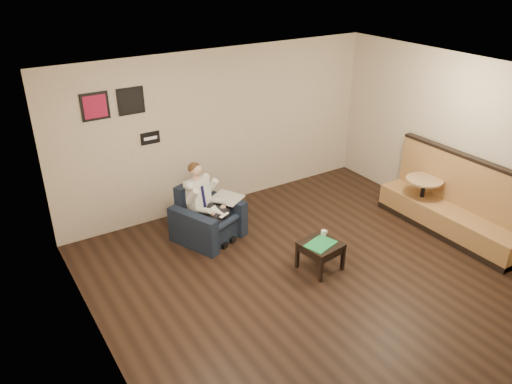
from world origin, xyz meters
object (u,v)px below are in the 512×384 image
coffee_mug (323,233)px  cafe_table (421,199)px  armchair (208,214)px  seated_man (213,207)px  smartphone (316,237)px  green_folder (321,244)px  banquette (452,197)px  side_table (320,256)px

coffee_mug → cafe_table: cafe_table is taller
armchair → seated_man: bearing=-90.0°
armchair → smartphone: size_ratio=6.76×
seated_man → cafe_table: 3.58m
green_folder → banquette: banquette is taller
smartphone → cafe_table: cafe_table is taller
seated_man → banquette: banquette is taller
side_table → banquette: size_ratio=0.21×
green_folder → smartphone: size_ratio=3.21×
side_table → smartphone: size_ratio=3.93×
armchair → banquette: (3.42, -1.95, 0.20)m
seated_man → cafe_table: bearing=-43.5°
green_folder → coffee_mug: coffee_mug is taller
seated_man → banquette: bearing=-50.7°
side_table → smartphone: (0.03, 0.16, 0.22)m
cafe_table → side_table: bearing=-174.3°
armchair → green_folder: 1.92m
banquette → cafe_table: 0.60m
seated_man → banquette: (3.38, -1.84, 0.04)m
coffee_mug → banquette: 2.34m
green_folder → smartphone: green_folder is taller
armchair → side_table: armchair is taller
seated_man → smartphone: seated_man is taller
banquette → smartphone: bearing=169.2°
armchair → cafe_table: bearing=-44.8°
armchair → seated_man: seated_man is taller
seated_man → coffee_mug: 1.78m
banquette → cafe_table: banquette is taller
side_table → coffee_mug: 0.33m
side_table → green_folder: bearing=-138.2°
green_folder → cafe_table: bearing=6.1°
seated_man → green_folder: seated_man is taller
armchair → cafe_table: 3.66m
cafe_table → armchair: bearing=157.3°
side_table → smartphone: smartphone is taller
armchair → seated_man: (0.04, -0.11, 0.16)m
green_folder → side_table: bearing=41.8°
armchair → green_folder: armchair is taller
smartphone → cafe_table: (2.37, 0.08, -0.05)m
side_table → banquette: (2.44, -0.30, 0.43)m
smartphone → coffee_mug: bearing=-7.1°
armchair → smartphone: (1.00, -1.49, -0.00)m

